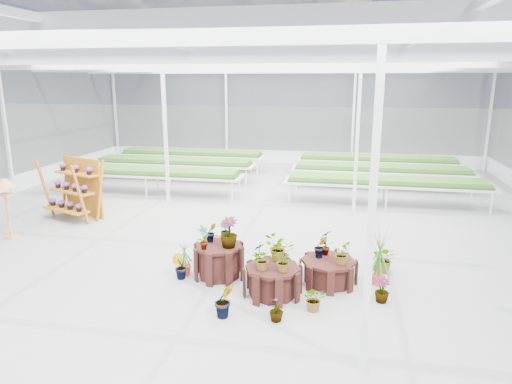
% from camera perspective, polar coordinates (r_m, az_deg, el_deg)
% --- Properties ---
extents(ground_plane, '(24.00, 24.00, 0.00)m').
position_cam_1_polar(ground_plane, '(10.85, -3.78, -7.44)').
color(ground_plane, gray).
rests_on(ground_plane, ground).
extents(greenhouse_shell, '(18.00, 24.00, 4.50)m').
position_cam_1_polar(greenhouse_shell, '(10.25, -3.98, 4.36)').
color(greenhouse_shell, white).
rests_on(greenhouse_shell, ground).
extents(steel_frame, '(18.00, 24.00, 4.50)m').
position_cam_1_polar(steel_frame, '(10.25, -3.98, 4.36)').
color(steel_frame, silver).
rests_on(steel_frame, ground).
extents(nursery_benches, '(16.00, 7.00, 0.84)m').
position_cam_1_polar(nursery_benches, '(17.52, 2.14, 2.28)').
color(nursery_benches, silver).
rests_on(nursery_benches, ground).
extents(plinth_tall, '(1.12, 1.12, 0.68)m').
position_cam_1_polar(plinth_tall, '(9.43, -4.63, -8.59)').
color(plinth_tall, black).
rests_on(plinth_tall, ground).
extents(plinth_mid, '(1.38, 1.38, 0.57)m').
position_cam_1_polar(plinth_mid, '(8.68, 2.10, -11.04)').
color(plinth_mid, black).
rests_on(plinth_mid, ground).
extents(plinth_low, '(1.24, 1.24, 0.50)m').
position_cam_1_polar(plinth_low, '(9.25, 9.00, -9.80)').
color(plinth_low, black).
rests_on(plinth_low, ground).
extents(shelf_rack, '(1.85, 1.40, 1.74)m').
position_cam_1_polar(shelf_rack, '(14.12, -21.97, 0.30)').
color(shelf_rack, '#9E5F15').
rests_on(shelf_rack, ground).
extents(bird_table, '(0.49, 0.49, 1.57)m').
position_cam_1_polar(bird_table, '(13.07, -28.64, -1.81)').
color(bird_table, '#C1834C').
rests_on(bird_table, ground).
extents(nursery_plants, '(4.60, 2.98, 1.32)m').
position_cam_1_polar(nursery_plants, '(9.16, 4.11, -8.10)').
color(nursery_plants, '#37661F').
rests_on(nursery_plants, ground).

